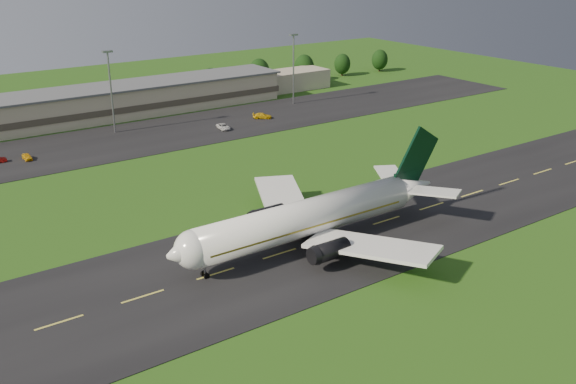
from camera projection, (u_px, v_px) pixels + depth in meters
ground at (280, 254)px, 96.77m from camera, size 360.00×360.00×0.00m
taxiway at (280, 254)px, 96.75m from camera, size 220.00×30.00×0.10m
apron at (107, 143)px, 151.71m from camera, size 260.00×30.00×0.10m
airliner at (310, 217)px, 98.17m from camera, size 51.22×42.18×15.57m
terminal at (97, 104)px, 172.22m from camera, size 145.00×16.00×8.40m
light_mast_centre at (110, 82)px, 155.99m from camera, size 2.40×1.20×20.35m
light_mast_east at (294, 61)px, 185.64m from camera, size 2.40×1.20×20.35m
tree_line at (145, 87)px, 189.12m from camera, size 198.34×8.93×9.46m
service_vehicle_a at (27, 157)px, 139.49m from camera, size 1.60×3.86×1.31m
service_vehicle_c at (223, 127)px, 162.85m from camera, size 2.87×5.21×1.38m
service_vehicle_d at (262, 116)px, 173.21m from camera, size 5.36×4.65×1.48m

